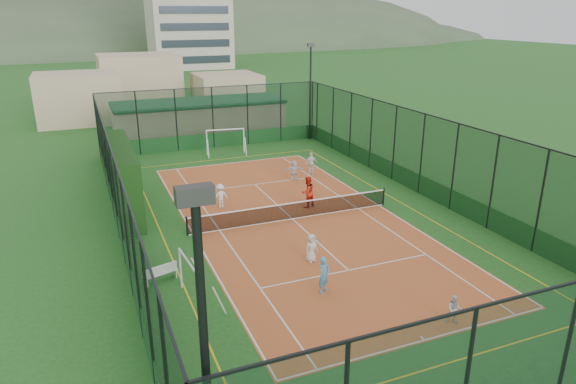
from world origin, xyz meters
The scene contains 19 objects.
ground centered at (0.00, 0.00, 0.00)m, with size 300.00×300.00×0.00m, color #1D541D.
court_slab centered at (0.00, 0.00, 0.01)m, with size 11.17×23.97×0.01m, color #B75D28.
tennis_net centered at (0.00, 0.00, 0.53)m, with size 11.67×0.12×1.06m, color black, non-canonical shape.
perimeter_fence centered at (0.00, 0.00, 2.50)m, with size 18.12×34.12×5.00m, color black, non-canonical shape.
floodlight_ne centered at (8.60, 16.60, 4.12)m, with size 0.60×0.26×8.25m, color black, non-canonical shape.
clubhouse centered at (0.00, 22.00, 1.57)m, with size 15.20×7.20×3.15m, color tan, non-canonical shape.
distant_hills centered at (0.00, 150.00, 0.00)m, with size 200.00×60.00×24.00m, color #384C33, non-canonical shape.
hedge_left centered at (-8.30, 5.16, 1.87)m, with size 1.29×8.57×3.75m, color black.
white_bench centered at (-7.80, -4.24, 0.42)m, with size 1.49×0.41×0.84m, color white, non-canonical shape.
futsal_goal_near centered at (-6.97, -6.41, 0.88)m, with size 0.80×2.74×1.77m, color white, non-canonical shape.
futsal_goal_far centered at (0.36, 14.65, 0.98)m, with size 3.04×0.88×1.96m, color white, non-canonical shape.
child_near_left centered at (-1.15, -4.97, 0.67)m, with size 0.65×0.42×1.32m, color silver.
child_near_mid centered at (-1.82, -7.63, 0.78)m, with size 0.56×0.37×1.55m, color #499BCE.
child_near_right centered at (1.59, -11.41, 0.57)m, with size 0.55×0.43×1.12m, color silver.
child_far_left centered at (-3.18, 3.21, 0.72)m, with size 0.92×0.53×1.43m, color white.
child_far_right centered at (4.42, 7.18, 0.77)m, with size 0.89×0.37×1.53m, color white.
child_far_back centered at (2.77, 6.34, 0.69)m, with size 1.27×0.40×1.37m, color silver.
coach centered at (1.51, 1.36, 0.93)m, with size 0.90×0.70×1.84m, color red.
tennis_balls centered at (1.56, 1.49, 0.04)m, with size 1.20×0.87×0.07m.
Camera 1 is at (-10.08, -24.01, 10.77)m, focal length 32.00 mm.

